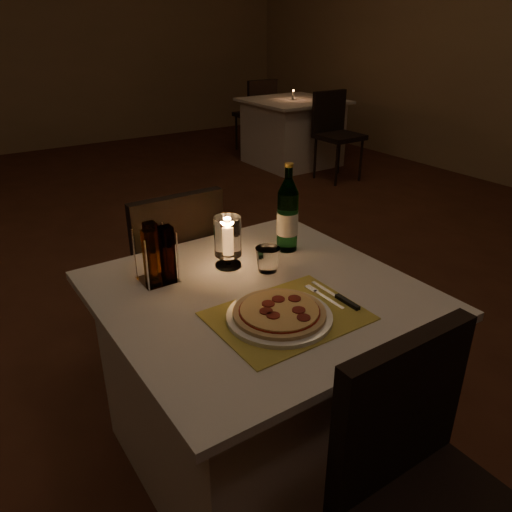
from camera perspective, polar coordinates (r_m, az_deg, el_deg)
floor at (r=2.75m, az=-7.72°, el=-9.63°), size 8.00×10.00×0.02m
main_table at (r=1.87m, az=0.35°, el=-13.80°), size 1.00×1.00×0.74m
chair_near at (r=1.38m, az=18.74°, el=-23.05°), size 0.42×0.42×0.90m
chair_far at (r=2.31m, az=-9.64°, el=-0.85°), size 0.42×0.42×0.90m
placemat at (r=1.53m, az=3.58°, el=-6.86°), size 0.45×0.34×0.00m
plate at (r=1.51m, az=2.68°, el=-6.91°), size 0.32×0.32×0.01m
pizza at (r=1.50m, az=2.70°, el=-6.39°), size 0.28×0.28×0.02m
fork at (r=1.64m, az=7.49°, el=-4.46°), size 0.02×0.18×0.00m
knife at (r=1.62m, az=9.84°, el=-4.88°), size 0.02×0.22×0.01m
tumbler at (r=1.77m, az=1.35°, el=-0.40°), size 0.09×0.09×0.09m
water_bottle at (r=1.91m, az=3.63°, el=4.58°), size 0.08×0.08×0.34m
hurricane_candle at (r=1.78m, az=-3.25°, el=2.06°), size 0.10×0.10×0.19m
cruet_caddy at (r=1.71m, az=-11.25°, el=-0.03°), size 0.12×0.12×0.21m
neighbor_table_right at (r=6.02m, az=4.16°, el=13.96°), size 1.00×1.00×0.74m
neighbor_chair_ra at (r=5.45m, az=8.95°, el=14.41°), size 0.42×0.42×0.90m
neighbor_chair_rb at (r=6.56m, az=0.23°, el=16.51°), size 0.42×0.42×0.90m
neighbor_candle_right at (r=5.95m, az=4.29°, el=17.87°), size 0.03×0.03×0.11m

